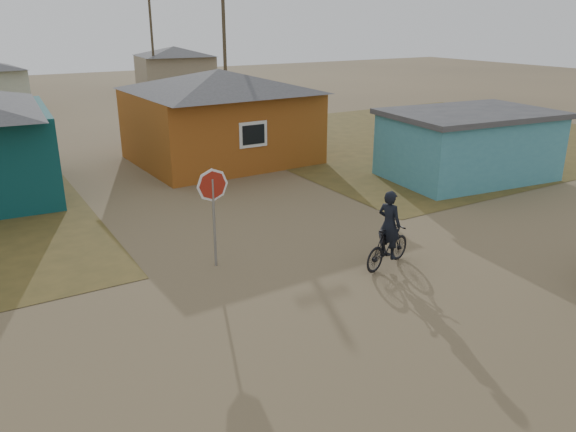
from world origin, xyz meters
name	(u,v)px	position (x,y,z in m)	size (l,w,h in m)	color
ground	(386,306)	(0.00, 0.00, 0.00)	(120.00, 120.00, 0.00)	brown
grass_ne	(430,137)	(14.00, 13.00, 0.01)	(20.00, 18.00, 0.00)	brown
house_yellow	(220,114)	(2.50, 14.00, 2.00)	(7.72, 6.76, 3.90)	#924C16
shed_turquoise	(468,144)	(9.50, 6.50, 1.31)	(6.71, 4.93, 2.60)	teal
house_beige_east	(175,67)	(10.00, 40.00, 1.86)	(6.95, 6.05, 3.60)	gray
utility_pole_near	(225,51)	(6.50, 22.00, 4.14)	(1.40, 0.20, 8.00)	#473C2B
utility_pole_far	(152,41)	(7.50, 38.00, 4.14)	(1.40, 0.20, 8.00)	#473C2B
stop_sign	(213,195)	(-2.30, 3.87, 1.86)	(0.79, 0.32, 2.53)	gray
cyclist	(388,239)	(1.39, 1.63, 0.72)	(1.82, 0.95, 1.98)	black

